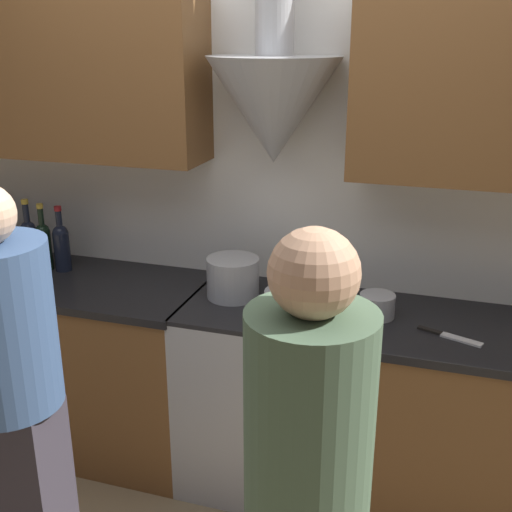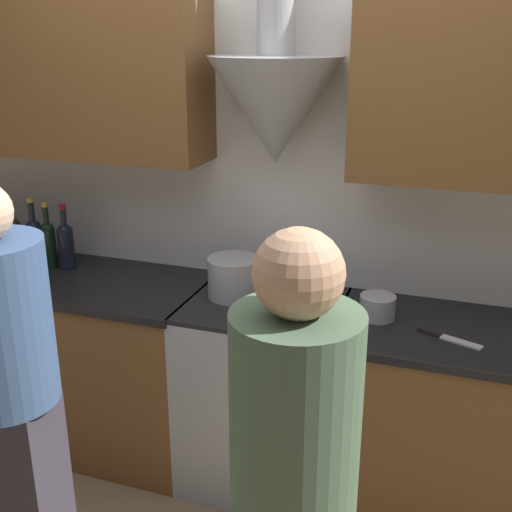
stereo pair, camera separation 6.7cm
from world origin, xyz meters
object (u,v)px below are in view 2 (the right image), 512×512
at_px(wine_bottle_6, 35,239).
at_px(wine_bottle_7, 49,242).
at_px(mixing_bowl, 296,300).
at_px(stove_range, 263,391).
at_px(wine_bottle_4, 1,237).
at_px(wine_bottle_8, 66,243).
at_px(person_foreground_right, 293,511).
at_px(saucepan, 377,307).
at_px(wine_bottle_5, 15,238).
at_px(stock_pot, 234,277).
at_px(person_foreground_left, 8,396).

bearing_deg(wine_bottle_6, wine_bottle_7, -4.90).
xyz_separation_m(wine_bottle_6, mixing_bowl, (1.38, -0.09, -0.10)).
height_order(stove_range, wine_bottle_4, wine_bottle_4).
distance_m(wine_bottle_4, mixing_bowl, 1.58).
relative_size(wine_bottle_8, person_foreground_right, 0.20).
bearing_deg(wine_bottle_4, saucepan, -1.73).
bearing_deg(wine_bottle_5, stock_pot, -1.67).
height_order(wine_bottle_8, person_foreground_right, person_foreground_right).
xyz_separation_m(wine_bottle_6, saucepan, (1.72, -0.07, -0.09)).
bearing_deg(person_foreground_left, person_foreground_right, -12.84).
xyz_separation_m(stock_pot, person_foreground_right, (0.63, -1.24, -0.07)).
bearing_deg(wine_bottle_7, mixing_bowl, -3.46).
bearing_deg(stock_pot, mixing_bowl, -6.61).
bearing_deg(stock_pot, person_foreground_right, -63.04).
xyz_separation_m(wine_bottle_6, wine_bottle_7, (0.09, -0.01, -0.00)).
xyz_separation_m(wine_bottle_4, mixing_bowl, (1.58, -0.07, -0.10)).
xyz_separation_m(stove_range, wine_bottle_7, (-1.15, 0.07, 0.57)).
relative_size(wine_bottle_5, wine_bottle_6, 0.96).
bearing_deg(stove_range, mixing_bowl, -1.96).
distance_m(mixing_bowl, saucepan, 0.34).
xyz_separation_m(mixing_bowl, person_foreground_right, (0.33, -1.20, -0.02)).
relative_size(wine_bottle_7, saucepan, 2.28).
relative_size(wine_bottle_7, wine_bottle_8, 1.03).
bearing_deg(person_foreground_right, wine_bottle_8, 139.88).
bearing_deg(person_foreground_right, wine_bottle_7, 141.78).
bearing_deg(person_foreground_right, mixing_bowl, 105.43).
height_order(mixing_bowl, person_foreground_left, person_foreground_left).
distance_m(stock_pot, saucepan, 0.64).
bearing_deg(wine_bottle_5, person_foreground_right, -34.93).
bearing_deg(mixing_bowl, wine_bottle_8, 175.60).
distance_m(stove_range, person_foreground_left, 1.20).
bearing_deg(wine_bottle_5, person_foreground_left, -52.95).
xyz_separation_m(wine_bottle_4, wine_bottle_7, (0.28, 0.01, 0.00)).
distance_m(wine_bottle_6, person_foreground_left, 1.26).
xyz_separation_m(wine_bottle_5, stock_pot, (1.19, -0.03, -0.04)).
distance_m(wine_bottle_4, wine_bottle_7, 0.28).
xyz_separation_m(wine_bottle_4, saucepan, (1.92, -0.06, -0.08)).
bearing_deg(saucepan, wine_bottle_8, 177.09).
bearing_deg(wine_bottle_4, wine_bottle_5, -2.05).
relative_size(stove_range, wine_bottle_6, 2.56).
bearing_deg(wine_bottle_7, saucepan, -2.24).
relative_size(wine_bottle_5, stock_pot, 1.43).
relative_size(wine_bottle_4, mixing_bowl, 1.23).
bearing_deg(mixing_bowl, saucepan, 2.41).
bearing_deg(person_foreground_left, wine_bottle_7, 119.34).
bearing_deg(stove_range, person_foreground_left, -119.96).
height_order(stove_range, wine_bottle_8, wine_bottle_8).
distance_m(wine_bottle_7, wine_bottle_8, 0.09).
xyz_separation_m(wine_bottle_4, person_foreground_left, (0.87, -1.04, -0.14)).
height_order(wine_bottle_5, stock_pot, wine_bottle_5).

